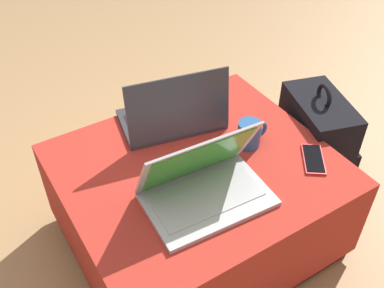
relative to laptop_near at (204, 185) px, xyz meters
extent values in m
plane|color=tan|center=(0.06, 0.13, -0.44)|extent=(14.00, 14.00, 0.00)
cube|color=maroon|center=(0.06, 0.13, -0.41)|extent=(0.85, 0.74, 0.05)
cube|color=#B22D23|center=(0.06, 0.13, -0.22)|extent=(0.88, 0.77, 0.34)
cube|color=#B7B7BC|center=(0.00, -0.02, -0.04)|extent=(0.39, 0.26, 0.02)
cube|color=#B2B2B7|center=(0.00, -0.03, -0.03)|extent=(0.34, 0.15, 0.00)
cube|color=#B7B7BC|center=(0.00, 0.04, 0.07)|extent=(0.38, 0.14, 0.22)
cube|color=green|center=(0.00, 0.04, 0.07)|extent=(0.34, 0.12, 0.19)
cube|color=#333338|center=(0.10, 0.38, -0.04)|extent=(0.40, 0.30, 0.02)
cube|color=#232328|center=(0.10, 0.39, -0.03)|extent=(0.34, 0.19, 0.00)
cube|color=#333338|center=(0.08, 0.28, 0.08)|extent=(0.36, 0.11, 0.23)
cube|color=white|center=(0.08, 0.29, 0.08)|extent=(0.32, 0.09, 0.20)
cube|color=red|center=(0.40, -0.06, -0.04)|extent=(0.14, 0.16, 0.01)
cube|color=black|center=(0.40, -0.06, -0.04)|extent=(0.13, 0.14, 0.00)
cube|color=black|center=(0.62, 0.14, -0.22)|extent=(0.28, 0.37, 0.43)
cube|color=black|center=(0.73, 0.10, -0.30)|extent=(0.14, 0.27, 0.20)
torus|color=black|center=(0.62, 0.14, 0.02)|extent=(0.04, 0.10, 0.09)
cylinder|color=#285693|center=(0.26, 0.12, 0.00)|extent=(0.08, 0.08, 0.09)
torus|color=#285693|center=(0.31, 0.12, 0.00)|extent=(0.07, 0.01, 0.07)
camera|label=1|loc=(-0.53, -0.78, 0.98)|focal=42.00mm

